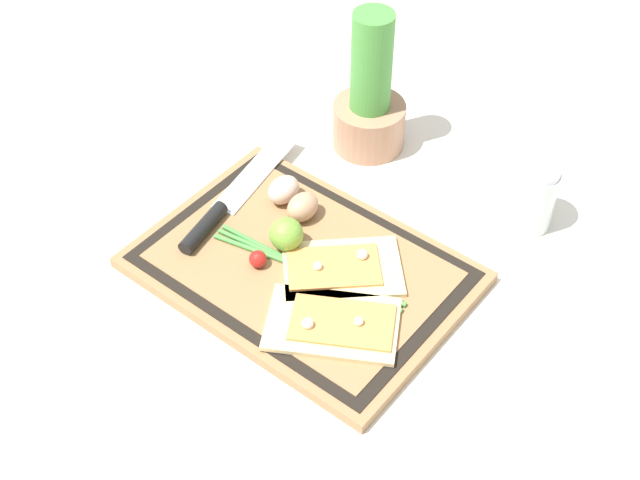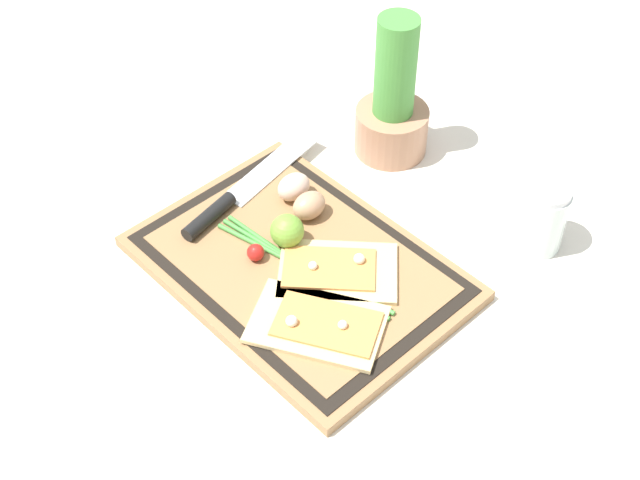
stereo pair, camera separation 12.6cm
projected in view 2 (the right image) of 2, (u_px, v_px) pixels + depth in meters
The scene contains 12 objects.
ground_plane at pixel (300, 272), 1.28m from camera, with size 6.00×6.00×0.00m, color silver.
cutting_board at pixel (300, 267), 1.27m from camera, with size 0.45×0.32×0.02m.
pizza_slice_near at pixel (319, 324), 1.18m from camera, with size 0.21×0.18×0.02m.
pizza_slice_far at pixel (336, 270), 1.25m from camera, with size 0.20×0.20×0.02m.
knife at pixel (231, 199), 1.35m from camera, with size 0.09×0.31×0.02m.
egg_brown at pixel (309, 206), 1.32m from camera, with size 0.04×0.05×0.04m, color tan.
egg_pink at pixel (294, 187), 1.35m from camera, with size 0.04×0.05×0.04m, color beige.
lime at pixel (287, 231), 1.28m from camera, with size 0.05×0.05×0.05m, color #70A838.
cherry_tomato_red at pixel (256, 252), 1.26m from camera, with size 0.03×0.03×0.03m, color red.
scallion_bunch at pixel (303, 268), 1.25m from camera, with size 0.30×0.07×0.01m.
herb_pot at pixel (393, 107), 1.41m from camera, with size 0.12×0.12×0.24m.
sauce_jar at pixel (540, 220), 1.29m from camera, with size 0.07×0.07×0.11m.
Camera 2 is at (0.65, -0.57, 0.95)m, focal length 50.00 mm.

